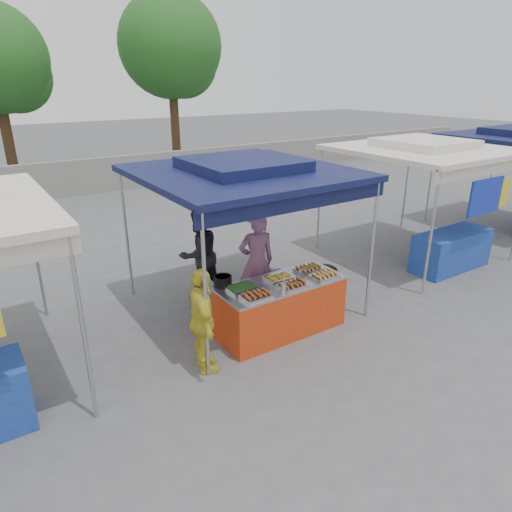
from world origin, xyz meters
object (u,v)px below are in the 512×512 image
vendor_table (281,307)px  customer_person (203,322)px  cooking_pot (223,281)px  helper_man (199,254)px  wok_burner (324,282)px  vendor_woman (256,262)px

vendor_table → customer_person: 1.54m
cooking_pot → helper_man: 1.48m
cooking_pot → wok_burner: cooking_pot is taller
cooking_pot → wok_burner: 2.02m
wok_burner → vendor_woman: 1.25m
vendor_woman → customer_person: size_ratio=1.14×
cooking_pot → customer_person: size_ratio=0.18×
vendor_table → vendor_woman: bearing=81.6°
wok_burner → vendor_woman: (-1.02, 0.60, 0.40)m
helper_man → customer_person: bearing=55.2°
vendor_woman → helper_man: (-0.61, 0.93, -0.03)m
helper_man → vendor_woman: bearing=114.1°
helper_man → vendor_table: bearing=95.8°
cooking_pot → helper_man: bearing=77.0°
vendor_table → vendor_woman: vendor_woman is taller
cooking_pot → vendor_woman: vendor_woman is taller
vendor_table → cooking_pot: bearing=154.7°
cooking_pot → helper_man: (0.33, 1.43, -0.10)m
vendor_table → wok_burner: 1.19m
cooking_pot → vendor_woman: bearing=28.1°
wok_burner → customer_person: size_ratio=0.51×
vendor_table → customer_person: size_ratio=1.33×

